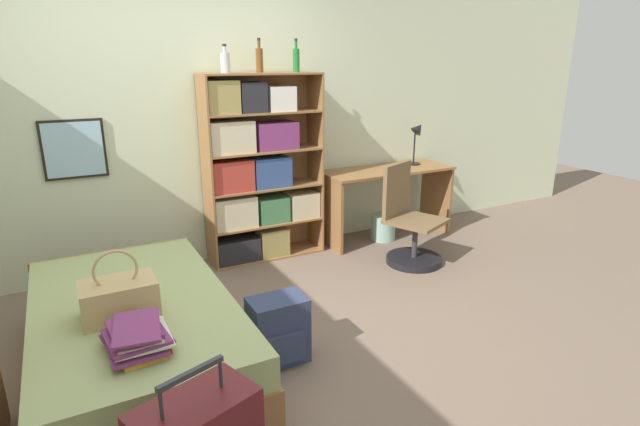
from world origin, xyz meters
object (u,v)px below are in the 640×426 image
object	(u,v)px
bed	(135,334)
handbag	(119,298)
bottle_green	(225,62)
desk	(387,189)
book_stack_on_bed	(137,338)
desk_chair	(410,233)
desk_lamp	(417,135)
bottle_brown	(259,59)
backpack	(278,330)
waste_bin	(383,227)
bottle_clear	(296,59)
bookcase	(256,172)

from	to	relation	value
bed	handbag	bearing A→B (deg)	-112.91
bottle_green	desk	world-z (taller)	bottle_green
book_stack_on_bed	desk_chair	world-z (taller)	desk_chair
bottle_green	desk_lamp	world-z (taller)	bottle_green
book_stack_on_bed	desk	xyz separation A→B (m)	(2.74, 1.81, 0.01)
bottle_brown	desk_lamp	size ratio (longest dim) A/B	0.61
backpack	waste_bin	size ratio (longest dim) A/B	1.58
bottle_green	desk_chair	distance (m)	2.21
desk	waste_bin	bearing A→B (deg)	-140.17
bottle_clear	waste_bin	xyz separation A→B (m)	(0.93, -0.11, -1.67)
waste_bin	bottle_green	bearing A→B (deg)	174.85
bed	bottle_green	bearing A→B (deg)	51.20
book_stack_on_bed	desk	world-z (taller)	desk
bookcase	waste_bin	distance (m)	1.51
bookcase	waste_bin	size ratio (longest dim) A/B	6.36
bottle_brown	handbag	bearing A→B (deg)	-134.02
handbag	waste_bin	distance (m)	3.06
bottle_green	waste_bin	world-z (taller)	bottle_green
bookcase	desk_lamp	bearing A→B (deg)	-1.08
handbag	desk_lamp	xyz separation A→B (m)	(3.17, 1.47, 0.48)
handbag	bottle_clear	size ratio (longest dim) A/B	1.39
book_stack_on_bed	bottle_clear	world-z (taller)	bottle_clear
book_stack_on_bed	waste_bin	size ratio (longest dim) A/B	1.38
bottle_green	backpack	distance (m)	2.31
bookcase	handbag	bearing A→B (deg)	-132.34
bottle_brown	waste_bin	bearing A→B (deg)	-5.72
handbag	bottle_brown	world-z (taller)	bottle_brown
bed	bottle_clear	world-z (taller)	bottle_clear
bed	bookcase	world-z (taller)	bookcase
bed	waste_bin	size ratio (longest dim) A/B	7.05
bottle_brown	backpack	world-z (taller)	bottle_brown
handbag	desk_lamp	size ratio (longest dim) A/B	0.86
book_stack_on_bed	bottle_brown	xyz separation A→B (m)	(1.41, 1.89, 1.28)
book_stack_on_bed	desk_lamp	distance (m)	3.70
desk	bottle_clear	bearing A→B (deg)	176.94
book_stack_on_bed	bottle_clear	bearing A→B (deg)	46.85
bottle_green	bottle_brown	size ratio (longest dim) A/B	0.82
desk_lamp	backpack	xyz separation A→B (m)	(-2.31, -1.63, -0.84)
desk	desk_lamp	bearing A→B (deg)	7.85
bottle_clear	desk_lamp	bearing A→B (deg)	0.14
handbag	bottle_clear	bearing A→B (deg)	39.59
bed	handbag	xyz separation A→B (m)	(-0.07, -0.18, 0.34)
handbag	waste_bin	bearing A→B (deg)	26.78
desk	waste_bin	world-z (taller)	desk
bookcase	bottle_clear	xyz separation A→B (m)	(0.40, -0.04, 0.98)
handbag	bottle_green	world-z (taller)	bottle_green
bottle_brown	backpack	size ratio (longest dim) A/B	0.67
bookcase	desk_chair	bearing A→B (deg)	-32.22
bottle_brown	desk_chair	size ratio (longest dim) A/B	0.31
backpack	desk_chair	bearing A→B (deg)	28.04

